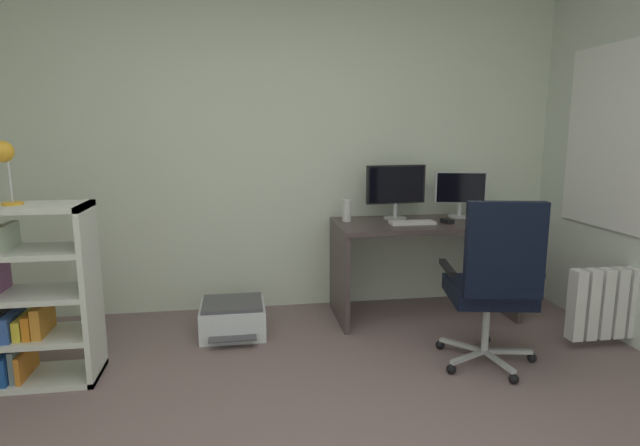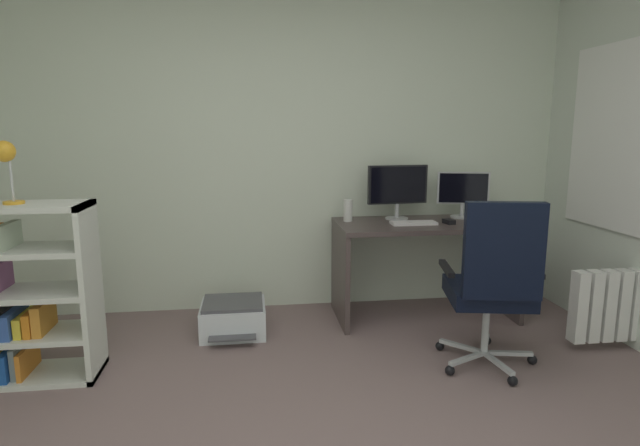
% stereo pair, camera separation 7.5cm
% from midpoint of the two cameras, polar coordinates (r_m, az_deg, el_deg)
% --- Properties ---
extents(wall_back, '(4.65, 0.10, 2.64)m').
position_cam_midpoint_polar(wall_back, '(4.16, -5.75, 8.51)').
color(wall_back, silver).
rests_on(wall_back, ground).
extents(desk, '(1.37, 0.65, 0.75)m').
position_cam_midpoint_polar(desk, '(4.06, 10.91, -2.73)').
color(desk, '#463A39').
rests_on(desk, ground).
extents(monitor_main, '(0.48, 0.18, 0.43)m').
position_cam_midpoint_polar(monitor_main, '(4.08, 7.92, 4.00)').
color(monitor_main, '#B2B5B7').
rests_on(monitor_main, desk).
extents(monitor_secondary, '(0.40, 0.18, 0.37)m').
position_cam_midpoint_polar(monitor_secondary, '(4.27, 14.87, 3.53)').
color(monitor_secondary, '#B2B5B7').
rests_on(monitor_secondary, desk).
extents(keyboard, '(0.34, 0.13, 0.02)m').
position_cam_midpoint_polar(keyboard, '(3.91, 9.68, 0.04)').
color(keyboard, silver).
rests_on(keyboard, desk).
extents(computer_mouse, '(0.08, 0.11, 0.03)m').
position_cam_midpoint_polar(computer_mouse, '(3.99, 13.45, 0.21)').
color(computer_mouse, black).
rests_on(computer_mouse, desk).
extents(desktop_speaker, '(0.07, 0.07, 0.17)m').
position_cam_midpoint_polar(desktop_speaker, '(3.96, 2.44, 1.41)').
color(desktop_speaker, silver).
rests_on(desktop_speaker, desk).
extents(office_chair, '(0.63, 0.63, 1.06)m').
position_cam_midpoint_polar(office_chair, '(3.22, 18.16, -6.03)').
color(office_chair, '#B7BABC').
rests_on(office_chair, ground).
extents(bookshelf, '(0.74, 0.35, 1.04)m').
position_cam_midpoint_polar(bookshelf, '(3.45, -31.46, -7.40)').
color(bookshelf, silver).
rests_on(bookshelf, ground).
extents(desk_lamp, '(0.14, 0.12, 0.35)m').
position_cam_midpoint_polar(desk_lamp, '(3.30, -32.31, 6.15)').
color(desk_lamp, gold).
rests_on(desk_lamp, bookshelf).
extents(printer, '(0.46, 0.50, 0.24)m').
position_cam_midpoint_polar(printer, '(3.79, -10.24, -10.37)').
color(printer, silver).
rests_on(printer, ground).
extents(radiator, '(0.69, 0.10, 0.48)m').
position_cam_midpoint_polar(radiator, '(4.01, 29.73, -7.71)').
color(radiator, white).
rests_on(radiator, ground).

